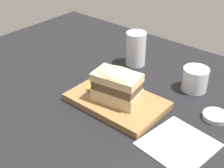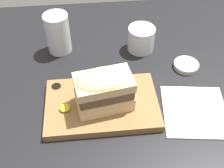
# 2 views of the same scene
# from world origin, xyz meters

# --- Properties ---
(dining_table) EXTENTS (1.55, 1.00, 0.02)m
(dining_table) POSITION_xyz_m (0.00, 0.00, 0.01)
(dining_table) COLOR black
(dining_table) RESTS_ON ground
(serving_board) EXTENTS (0.28, 0.18, 0.02)m
(serving_board) POSITION_xyz_m (-0.05, -0.01, 0.03)
(serving_board) COLOR olive
(serving_board) RESTS_ON dining_table
(sandwich) EXTENTS (0.15, 0.10, 0.10)m
(sandwich) POSITION_xyz_m (-0.05, -0.02, 0.10)
(sandwich) COLOR #DBBC84
(sandwich) RESTS_ON serving_board
(mustard_dollop) EXTENTS (0.03, 0.03, 0.01)m
(mustard_dollop) POSITION_xyz_m (-0.14, -0.02, 0.05)
(mustard_dollop) COLOR yellow
(mustard_dollop) RESTS_ON serving_board
(water_glass) EXTENTS (0.07, 0.07, 0.12)m
(water_glass) POSITION_xyz_m (-0.17, 0.23, 0.07)
(water_glass) COLOR silver
(water_glass) RESTS_ON dining_table
(wine_glass) EXTENTS (0.08, 0.08, 0.08)m
(wine_glass) POSITION_xyz_m (0.08, 0.21, 0.05)
(wine_glass) COLOR silver
(wine_glass) RESTS_ON dining_table
(napkin) EXTENTS (0.18, 0.18, 0.00)m
(napkin) POSITION_xyz_m (0.18, -0.05, 0.02)
(napkin) COLOR white
(napkin) RESTS_ON dining_table
(condiment_dish) EXTENTS (0.07, 0.07, 0.01)m
(condiment_dish) POSITION_xyz_m (0.20, 0.11, 0.03)
(condiment_dish) COLOR #B2B2B7
(condiment_dish) RESTS_ON dining_table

